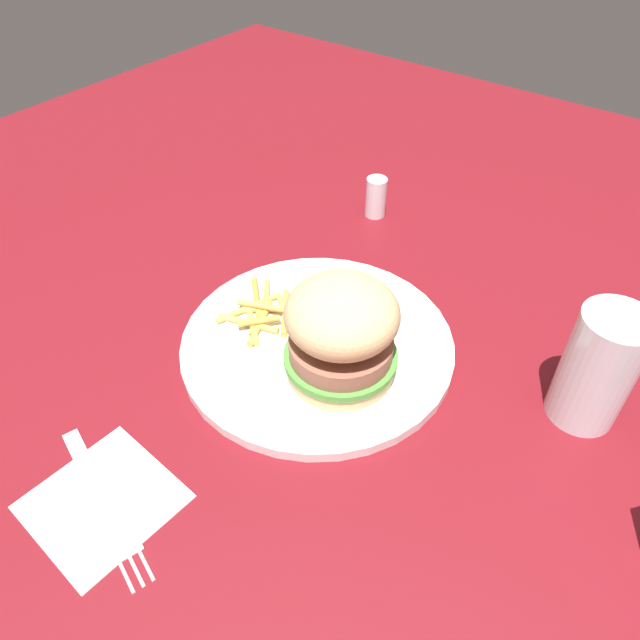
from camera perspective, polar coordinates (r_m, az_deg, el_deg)
name	(u,v)px	position (r m, az deg, el deg)	size (l,w,h in m)	color
ground_plane	(317,348)	(0.63, -0.26, -2.70)	(1.60, 1.60, 0.00)	maroon
plate	(320,345)	(0.62, 0.00, -2.44)	(0.29, 0.29, 0.01)	white
sandwich	(341,331)	(0.55, 2.09, -1.10)	(0.11, 0.11, 0.11)	tan
fries_pile	(263,312)	(0.65, -5.57, 0.75)	(0.09, 0.09, 0.01)	#E5B251
napkin	(103,501)	(0.55, -20.33, -16.18)	(0.11, 0.11, 0.00)	white
fork	(103,501)	(0.54, -20.33, -16.17)	(0.17, 0.07, 0.00)	silver
drink_glass	(595,374)	(0.58, 25.16, -4.80)	(0.06, 0.06, 0.12)	silver
salt_shaker	(376,197)	(0.82, 5.45, 11.79)	(0.03, 0.03, 0.06)	white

